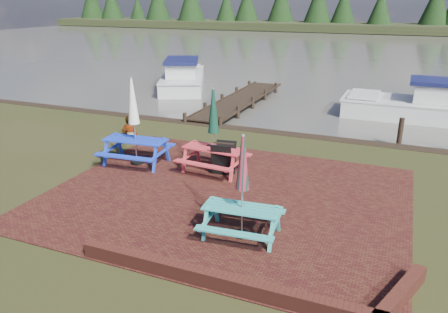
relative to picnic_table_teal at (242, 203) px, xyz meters
name	(u,v)px	position (x,y,z in m)	size (l,w,h in m)	color
ground	(210,213)	(-1.08, 0.75, -0.80)	(120.00, 120.00, 0.00)	black
paving	(226,196)	(-1.08, 1.75, -0.79)	(9.00, 7.50, 0.02)	#391312
brick_wall	(266,286)	(1.06, -1.66, -0.65)	(6.21, 1.79, 0.30)	#4C1E16
water	(365,51)	(-1.08, 37.75, -0.80)	(120.00, 60.00, 0.02)	#4B4840
far_treeline	(387,9)	(-1.08, 66.75, 2.48)	(120.00, 10.00, 8.10)	black
picnic_table_teal	(242,203)	(0.00, 0.00, 0.00)	(1.75, 1.59, 2.28)	teal
picnic_table_red	(214,144)	(-2.05, 3.18, 0.07)	(1.90, 1.72, 2.48)	#D1353D
picnic_table_blue	(135,135)	(-4.52, 2.87, 0.13)	(2.04, 1.85, 2.66)	blue
chalkboard	(224,158)	(-1.71, 3.10, -0.30)	(0.62, 0.64, 0.96)	black
jetty	(239,100)	(-4.58, 12.03, -0.68)	(1.76, 9.08, 1.00)	black
boat_jetty	(183,78)	(-9.29, 15.09, -0.41)	(4.88, 7.14, 1.96)	silver
boat_near	(432,107)	(4.06, 12.79, -0.41)	(7.21, 2.54, 1.95)	silver
person	(129,116)	(-6.23, 5.04, 0.04)	(0.61, 0.40, 1.68)	gray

